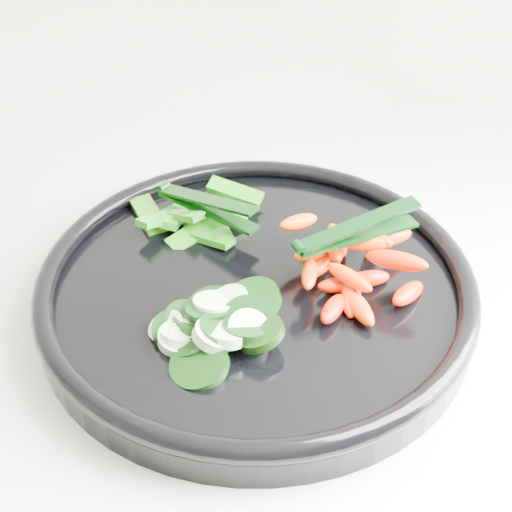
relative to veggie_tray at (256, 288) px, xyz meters
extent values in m
cylinder|color=black|center=(0.00, 0.00, -0.01)|extent=(0.41, 0.41, 0.02)
torus|color=black|center=(0.00, 0.00, 0.01)|extent=(0.41, 0.41, 0.02)
cylinder|color=black|center=(-0.06, -0.09, 0.01)|extent=(0.06, 0.06, 0.03)
cylinder|color=#B5CFA6|center=(-0.06, -0.08, 0.01)|extent=(0.04, 0.04, 0.02)
cylinder|color=black|center=(-0.06, -0.05, 0.01)|extent=(0.05, 0.05, 0.03)
cylinder|color=beige|center=(-0.07, -0.06, 0.01)|extent=(0.04, 0.04, 0.02)
cylinder|color=black|center=(-0.06, -0.04, 0.01)|extent=(0.04, 0.04, 0.02)
cylinder|color=beige|center=(-0.06, -0.06, 0.01)|extent=(0.04, 0.04, 0.02)
cylinder|color=black|center=(-0.04, -0.03, 0.01)|extent=(0.05, 0.05, 0.02)
cylinder|color=beige|center=(-0.05, -0.04, 0.01)|extent=(0.03, 0.03, 0.02)
cylinder|color=black|center=(-0.06, -0.05, 0.01)|extent=(0.05, 0.05, 0.01)
cylinder|color=#DFF9C7|center=(-0.07, -0.04, 0.01)|extent=(0.05, 0.05, 0.01)
cylinder|color=black|center=(-0.07, -0.05, 0.01)|extent=(0.05, 0.05, 0.02)
cylinder|color=beige|center=(-0.07, -0.06, 0.01)|extent=(0.04, 0.04, 0.01)
cylinder|color=black|center=(-0.06, -0.06, 0.01)|extent=(0.06, 0.06, 0.03)
cylinder|color=beige|center=(-0.08, -0.05, 0.01)|extent=(0.03, 0.03, 0.02)
cylinder|color=black|center=(-0.01, -0.07, 0.02)|extent=(0.05, 0.05, 0.03)
cylinder|color=#B7CFA6|center=(-0.01, -0.07, 0.02)|extent=(0.04, 0.04, 0.02)
cylinder|color=black|center=(-0.05, -0.04, 0.02)|extent=(0.04, 0.04, 0.02)
cylinder|color=#C8E9BA|center=(-0.04, -0.04, 0.02)|extent=(0.05, 0.05, 0.02)
cylinder|color=black|center=(-0.04, -0.07, 0.02)|extent=(0.04, 0.05, 0.03)
cylinder|color=#D4F4C3|center=(-0.04, -0.07, 0.02)|extent=(0.04, 0.04, 0.02)
cylinder|color=black|center=(-0.02, -0.06, 0.02)|extent=(0.05, 0.05, 0.03)
cylinder|color=beige|center=(-0.02, -0.07, 0.02)|extent=(0.05, 0.05, 0.03)
cylinder|color=black|center=(-0.01, -0.04, 0.02)|extent=(0.06, 0.06, 0.02)
cylinder|color=beige|center=(-0.03, -0.03, 0.02)|extent=(0.03, 0.03, 0.02)
cylinder|color=black|center=(-0.02, -0.07, 0.02)|extent=(0.05, 0.05, 0.02)
cylinder|color=#B6D1A7|center=(-0.03, -0.07, 0.02)|extent=(0.05, 0.05, 0.02)
ellipsoid|color=#FF3900|center=(0.07, -0.03, 0.01)|extent=(0.03, 0.05, 0.03)
ellipsoid|color=#FD3000|center=(0.07, -0.02, 0.01)|extent=(0.05, 0.02, 0.02)
ellipsoid|color=#FF6800|center=(0.08, -0.05, 0.01)|extent=(0.03, 0.05, 0.02)
ellipsoid|color=#EB2900|center=(0.08, 0.02, 0.01)|extent=(0.03, 0.04, 0.02)
ellipsoid|color=#EC3400|center=(0.12, -0.04, 0.01)|extent=(0.05, 0.04, 0.03)
ellipsoid|color=#FE5D00|center=(0.06, 0.01, 0.01)|extent=(0.04, 0.05, 0.02)
ellipsoid|color=#FF2300|center=(0.05, -0.05, 0.01)|extent=(0.04, 0.04, 0.02)
ellipsoid|color=#FF3800|center=(0.09, -0.02, 0.01)|extent=(0.05, 0.02, 0.02)
ellipsoid|color=#FD3000|center=(0.08, 0.04, 0.01)|extent=(0.02, 0.05, 0.02)
ellipsoid|color=red|center=(0.04, -0.02, 0.03)|extent=(0.03, 0.05, 0.02)
ellipsoid|color=red|center=(0.11, 0.03, 0.03)|extent=(0.04, 0.05, 0.03)
ellipsoid|color=red|center=(0.07, 0.01, 0.03)|extent=(0.02, 0.04, 0.02)
ellipsoid|color=#F54900|center=(0.07, -0.03, 0.03)|extent=(0.04, 0.04, 0.02)
ellipsoid|color=#E55300|center=(0.05, 0.01, 0.03)|extent=(0.05, 0.04, 0.03)
ellipsoid|color=#FF2100|center=(0.12, 0.02, 0.03)|extent=(0.05, 0.03, 0.02)
ellipsoid|color=#E03F00|center=(0.10, 0.00, 0.04)|extent=(0.04, 0.04, 0.02)
ellipsoid|color=#F75A00|center=(0.04, 0.03, 0.04)|extent=(0.04, 0.03, 0.02)
ellipsoid|color=#E33E00|center=(0.09, -0.01, 0.04)|extent=(0.04, 0.03, 0.02)
ellipsoid|color=#EF3100|center=(0.11, -0.03, 0.04)|extent=(0.05, 0.04, 0.02)
cube|color=#166509|center=(-0.02, 0.08, 0.01)|extent=(0.02, 0.05, 0.02)
cube|color=#0A6C0F|center=(-0.01, 0.10, 0.01)|extent=(0.03, 0.05, 0.02)
cube|color=#1A690A|center=(-0.03, 0.06, 0.01)|extent=(0.04, 0.04, 0.01)
cube|color=#1E6C0A|center=(-0.04, 0.08, 0.01)|extent=(0.07, 0.05, 0.03)
cube|color=#206F0A|center=(-0.09, 0.11, 0.01)|extent=(0.04, 0.06, 0.01)
cube|color=#0A710E|center=(-0.06, 0.11, 0.01)|extent=(0.04, 0.07, 0.03)
cube|color=#116609|center=(-0.06, 0.09, 0.02)|extent=(0.04, 0.05, 0.02)
cube|color=#0D720A|center=(-0.08, 0.09, 0.02)|extent=(0.04, 0.04, 0.02)
cube|color=#206509|center=(0.00, 0.12, 0.02)|extent=(0.06, 0.04, 0.02)
cylinder|color=black|center=(0.03, -0.02, 0.05)|extent=(0.01, 0.01, 0.01)
cube|color=black|center=(0.09, 0.00, 0.05)|extent=(0.11, 0.04, 0.00)
cube|color=black|center=(0.09, 0.00, 0.06)|extent=(0.11, 0.04, 0.02)
cylinder|color=black|center=(-0.07, 0.13, 0.03)|extent=(0.01, 0.01, 0.01)
cube|color=black|center=(-0.03, 0.09, 0.02)|extent=(0.09, 0.09, 0.00)
cube|color=black|center=(-0.03, 0.09, 0.04)|extent=(0.09, 0.09, 0.02)
camera|label=1|loc=(-0.08, -0.46, 0.40)|focal=50.00mm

